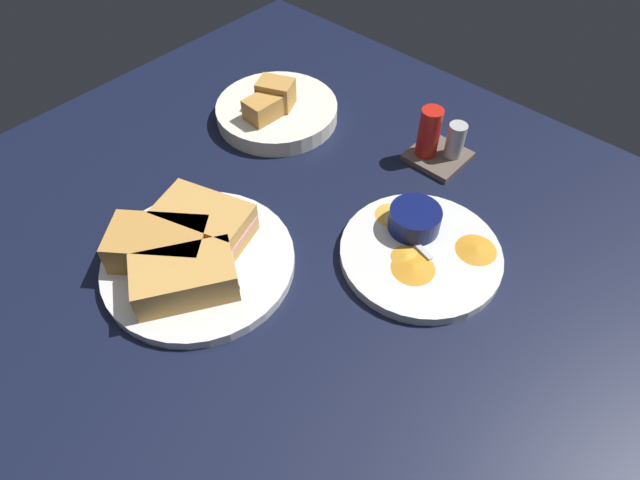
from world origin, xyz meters
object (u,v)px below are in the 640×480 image
spoon_by_dark_ramekin (205,264)px  sandwich_half_near (205,220)px  plate_sandwich_main (199,262)px  spoon_by_gravy_ramekin (400,227)px  ramekin_dark_sauce (176,284)px  plate_chips_companion (420,254)px  condiment_caddy (438,142)px  sandwich_half_extra (185,278)px  bread_basket_rear (276,110)px  ramekin_light_gravy (415,219)px  sandwich_half_far (159,244)px

spoon_by_dark_ramekin → sandwich_half_near: bearing=137.2°
plate_sandwich_main → spoon_by_gravy_ramekin: bearing=53.2°
plate_sandwich_main → ramekin_dark_sauce: ramekin_dark_sauce is taller
plate_chips_companion → condiment_caddy: condiment_caddy is taller
sandwich_half_extra → plate_chips_companion: size_ratio=0.66×
spoon_by_dark_ramekin → condiment_caddy: condiment_caddy is taller
bread_basket_rear → ramekin_light_gravy: bearing=-10.4°
plate_sandwich_main → condiment_caddy: (11.32, 41.42, 2.61)cm
plate_sandwich_main → sandwich_half_extra: sandwich_half_extra is taller
plate_sandwich_main → condiment_caddy: size_ratio=2.81×
sandwich_half_near → condiment_caddy: condiment_caddy is taller
sandwich_half_near → sandwich_half_extra: bearing=-54.6°
sandwich_half_extra → condiment_caddy: condiment_caddy is taller
sandwich_half_extra → spoon_by_dark_ramekin: 4.69cm
sandwich_half_extra → plate_chips_companion: (19.08, 26.08, -3.20)cm
ramekin_light_gravy → bread_basket_rear: (-34.61, 6.34, -1.44)cm
plate_chips_companion → bread_basket_rear: 39.14cm
ramekin_dark_sauce → spoon_by_gravy_ramekin: size_ratio=0.67×
sandwich_half_near → ramekin_light_gravy: size_ratio=1.97×
sandwich_half_near → plate_chips_companion: bearing=35.5°
plate_sandwich_main → bread_basket_rear: 35.03cm
ramekin_dark_sauce → ramekin_light_gravy: 34.12cm
sandwich_half_extra → condiment_caddy: (8.38, 45.55, -0.59)cm
ramekin_dark_sauce → ramekin_light_gravy: ramekin_dark_sauce is taller
sandwich_half_near → spoon_by_dark_ramekin: 6.56cm
ramekin_light_gravy → spoon_by_gravy_ramekin: ramekin_light_gravy is taller
sandwich_half_extra → ramekin_dark_sauce: size_ratio=2.27×
plate_chips_companion → condiment_caddy: bearing=118.8°
sandwich_half_extra → sandwich_half_far: bearing=170.4°
plate_sandwich_main → bread_basket_rear: (-16.01, 31.13, 1.20)cm
sandwich_half_extra → bread_basket_rear: bread_basket_rear is taller
plate_sandwich_main → sandwich_half_near: sandwich_half_near is taller
sandwich_half_extra → plate_chips_companion: sandwich_half_extra is taller
ramekin_light_gravy → sandwich_half_extra: bearing=-118.4°
sandwich_half_far → bread_basket_rear: 36.14cm
sandwich_half_extra → bread_basket_rear: size_ratio=0.69×
bread_basket_rear → plate_sandwich_main: bearing=-62.8°
sandwich_half_far → ramekin_dark_sauce: bearing=-19.7°
sandwich_half_near → sandwich_half_extra: 10.14cm
plate_sandwich_main → sandwich_half_far: size_ratio=1.79×
sandwich_half_near → spoon_by_dark_ramekin: (4.58, -4.24, -2.04)cm
sandwich_half_extra → plate_chips_companion: bearing=53.8°
sandwich_half_near → spoon_by_gravy_ramekin: 27.88cm
sandwich_half_far → sandwich_half_near: bearing=80.4°
sandwich_half_far → plate_chips_companion: bearing=43.6°
spoon_by_dark_ramekin → ramekin_light_gravy: bearing=55.7°
sandwich_half_near → plate_sandwich_main: bearing=-54.6°
condiment_caddy → sandwich_half_near: bearing=-110.9°
ramekin_light_gravy → plate_chips_companion: bearing=-39.8°
sandwich_half_near → condiment_caddy: 39.93cm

